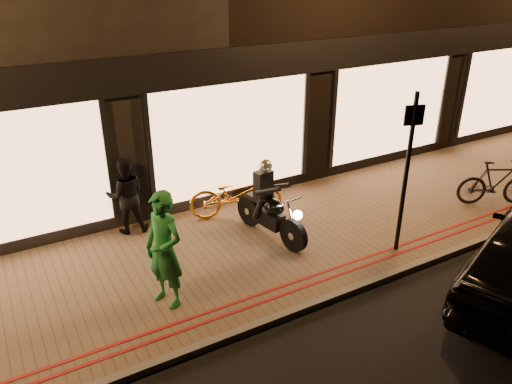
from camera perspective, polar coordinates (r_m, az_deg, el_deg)
ground at (r=8.53m, az=9.96°, el=-11.91°), size 90.00×90.00×0.00m
sidewalk at (r=9.83m, az=2.68°, el=-5.66°), size 50.00×4.00×0.12m
kerb_stone at (r=8.53m, az=9.78°, el=-11.42°), size 50.00×0.14×0.12m
red_kerb_lines at (r=8.80m, az=7.76°, el=-9.46°), size 50.00×0.26×0.01m
motorcycle at (r=9.60m, az=1.52°, el=-1.85°), size 0.67×1.93×1.59m
sign_post at (r=9.10m, az=16.89°, el=2.80°), size 0.34×0.14×3.00m
bicycle_gold at (r=10.39m, az=-2.31°, el=-0.30°), size 2.07×1.31×1.02m
bicycle_dark at (r=12.13m, az=25.75°, el=0.94°), size 1.72×1.23×1.02m
person_green at (r=7.74m, az=-10.43°, el=-6.55°), size 0.71×0.83×1.92m
person_dark at (r=10.04m, az=-14.63°, el=-0.38°), size 0.87×0.74×1.57m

